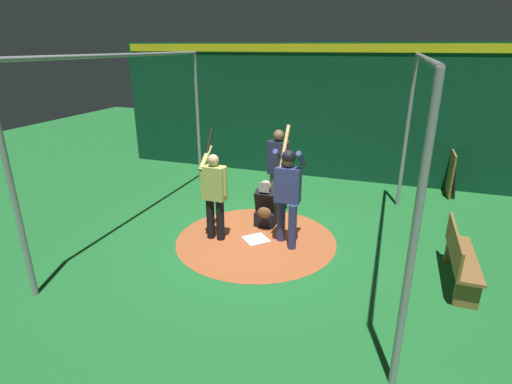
% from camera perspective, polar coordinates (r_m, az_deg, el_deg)
% --- Properties ---
extents(ground_plane, '(26.77, 26.77, 0.00)m').
position_cam_1_polar(ground_plane, '(7.44, 0.00, -6.88)').
color(ground_plane, '#1E6B2D').
extents(dirt_circle, '(2.96, 2.96, 0.01)m').
position_cam_1_polar(dirt_circle, '(7.44, 0.00, -6.86)').
color(dirt_circle, '#AD562D').
rests_on(dirt_circle, ground).
extents(home_plate, '(0.59, 0.59, 0.01)m').
position_cam_1_polar(home_plate, '(7.44, 0.00, -6.79)').
color(home_plate, white).
rests_on(home_plate, dirt_circle).
extents(batter, '(0.68, 0.49, 2.10)m').
position_cam_1_polar(batter, '(6.90, 4.56, 0.50)').
color(batter, navy).
rests_on(batter, ground).
extents(catcher, '(0.58, 0.40, 0.96)m').
position_cam_1_polar(catcher, '(7.87, 1.43, -2.31)').
color(catcher, black).
rests_on(catcher, ground).
extents(umpire, '(0.23, 0.49, 1.81)m').
position_cam_1_polar(umpire, '(8.29, 3.20, 3.62)').
color(umpire, '#4C4C51').
rests_on(umpire, ground).
extents(visitor, '(0.54, 0.50, 2.00)m').
position_cam_1_polar(visitor, '(7.17, -6.02, 0.13)').
color(visitor, black).
rests_on(visitor, ground).
extents(back_wall, '(0.22, 10.77, 3.49)m').
position_cam_1_polar(back_wall, '(10.82, 7.46, 11.43)').
color(back_wall, '#0C3D26').
rests_on(back_wall, ground).
extents(cage_frame, '(5.43, 5.02, 3.27)m').
position_cam_1_polar(cage_frame, '(6.72, 0.00, 10.42)').
color(cage_frame, gray).
rests_on(cage_frame, ground).
extents(bat_rack, '(1.18, 0.20, 1.05)m').
position_cam_1_polar(bat_rack, '(10.74, 26.16, 2.48)').
color(bat_rack, olive).
rests_on(bat_rack, ground).
extents(bench, '(1.49, 0.36, 0.85)m').
position_cam_1_polar(bench, '(6.73, 27.22, -8.29)').
color(bench, olive).
rests_on(bench, ground).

